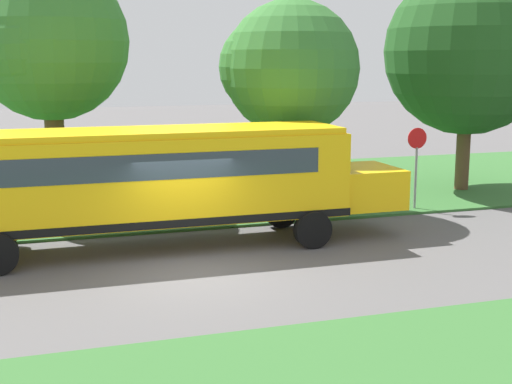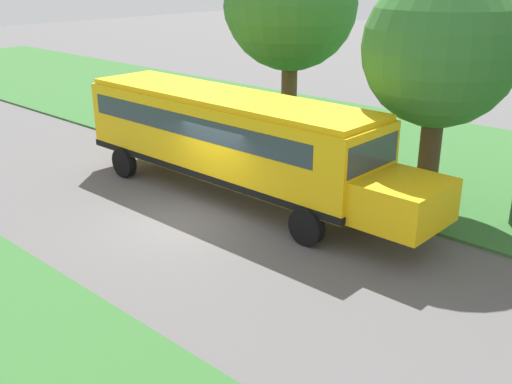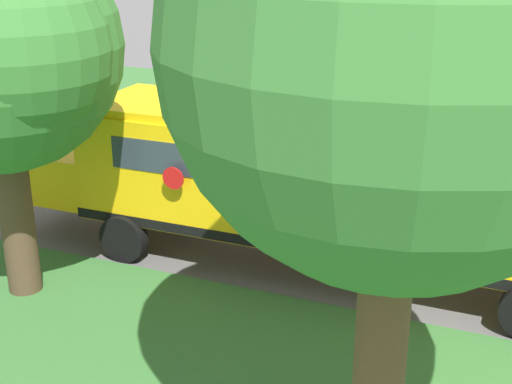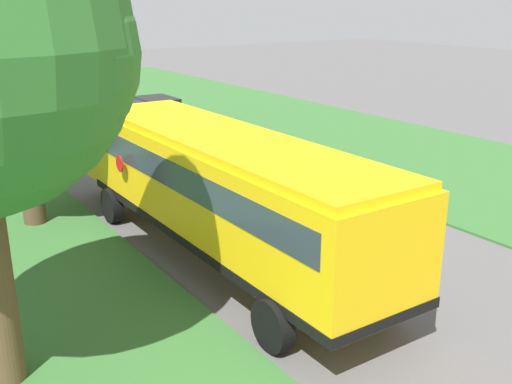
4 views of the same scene
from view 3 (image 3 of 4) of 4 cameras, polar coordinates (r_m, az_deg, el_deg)
name	(u,v)px [view 3 (image 3 of 4)]	position (r m, az deg, el deg)	size (l,w,h in m)	color
ground_plane	(335,220)	(16.94, 6.33, -2.21)	(120.00, 120.00, 0.00)	#565454
grass_far_side	(408,124)	(25.26, 12.04, 5.37)	(10.00, 80.00, 0.07)	#33662D
school_bus	(327,178)	(13.92, 5.66, 1.11)	(2.84, 12.42, 3.16)	yellow
oak_tree_beside_bus	(417,49)	(7.48, 12.73, 11.12)	(4.96, 4.96, 7.96)	brown
oak_tree_roadside_mid	(1,49)	(12.71, -19.75, 10.72)	(4.31, 4.40, 6.81)	#4C3826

